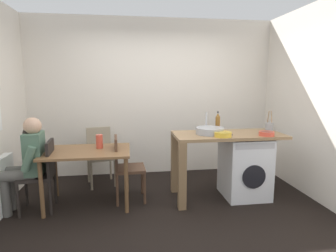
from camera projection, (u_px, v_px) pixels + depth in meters
ground_plane at (167, 217)px, 3.36m from camera, size 5.46×5.46×0.00m
wall_back at (153, 98)px, 4.85m from camera, size 4.60×0.10×2.70m
wall_counter_side at (336, 104)px, 3.44m from camera, size 0.10×3.80×2.70m
dining_table at (88, 157)px, 3.61m from camera, size 1.10×0.76×0.74m
chair_person_seat at (42, 171)px, 3.47m from camera, size 0.43×0.43×0.90m
chair_opposite at (124, 165)px, 3.75m from camera, size 0.42×0.42×0.90m
chair_spare_by_wall at (100, 152)px, 4.40m from camera, size 0.49×0.49×0.90m
seated_person at (28, 160)px, 3.41m from camera, size 0.51×0.52×1.20m
kitchen_counter at (213, 145)px, 3.79m from camera, size 1.50×0.68×0.92m
washing_machine at (245, 167)px, 3.91m from camera, size 0.60×0.61×0.86m
sink_basin at (210, 131)px, 3.75m from camera, size 0.38×0.38×0.09m
tap at (206, 122)px, 3.92m from camera, size 0.02×0.02×0.28m
bottle_tall_green at (218, 122)px, 3.96m from camera, size 0.07×0.07×0.29m
mixing_bowl at (223, 134)px, 3.58m from camera, size 0.23×0.23×0.06m
utensil_crock at (269, 127)px, 3.93m from camera, size 0.11×0.11×0.30m
colander at (267, 133)px, 3.64m from camera, size 0.20×0.20×0.06m
vase at (99, 141)px, 3.70m from camera, size 0.09×0.09×0.18m
scissors at (227, 135)px, 3.69m from camera, size 0.15×0.06×0.01m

